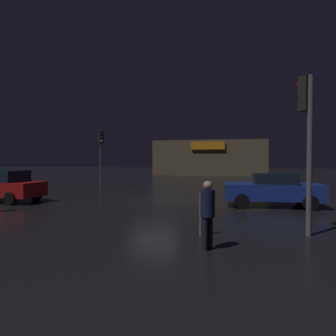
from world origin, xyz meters
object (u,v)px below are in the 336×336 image
object	(u,v)px
traffic_signal_cross_left	(307,125)
pedestrian	(208,210)
traffic_signal_opposite	(101,145)
car_far	(1,186)
store_building	(211,158)
car_near	(273,189)

from	to	relation	value
traffic_signal_cross_left	pedestrian	bearing A→B (deg)	-141.93
pedestrian	traffic_signal_cross_left	bearing A→B (deg)	38.07
traffic_signal_opposite	car_far	xyz separation A→B (m)	(-1.62, -8.14, -2.47)
traffic_signal_opposite	car_far	bearing A→B (deg)	-101.23
store_building	pedestrian	size ratio (longest dim) A/B	9.15
store_building	car_near	size ratio (longest dim) A/B	3.49
traffic_signal_opposite	store_building	bearing A→B (deg)	73.67
store_building	pedestrian	bearing A→B (deg)	-85.09
pedestrian	traffic_signal_opposite	bearing A→B (deg)	124.20
traffic_signal_cross_left	store_building	bearing A→B (deg)	99.50
traffic_signal_cross_left	pedestrian	size ratio (longest dim) A/B	2.73
store_building	traffic_signal_opposite	world-z (taller)	store_building
car_far	pedestrian	world-z (taller)	pedestrian
car_near	pedestrian	world-z (taller)	pedestrian
store_building	traffic_signal_opposite	bearing A→B (deg)	-106.33
car_far	pedestrian	bearing A→B (deg)	-27.59
car_near	pedestrian	size ratio (longest dim) A/B	2.62
store_building	traffic_signal_cross_left	xyz separation A→B (m)	(5.65, -33.75, 0.77)
traffic_signal_opposite	car_far	size ratio (longest dim) A/B	0.92
traffic_signal_cross_left	car_far	bearing A→B (deg)	164.56
traffic_signal_opposite	car_far	distance (m)	8.66
traffic_signal_opposite	traffic_signal_cross_left	world-z (taller)	traffic_signal_cross_left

